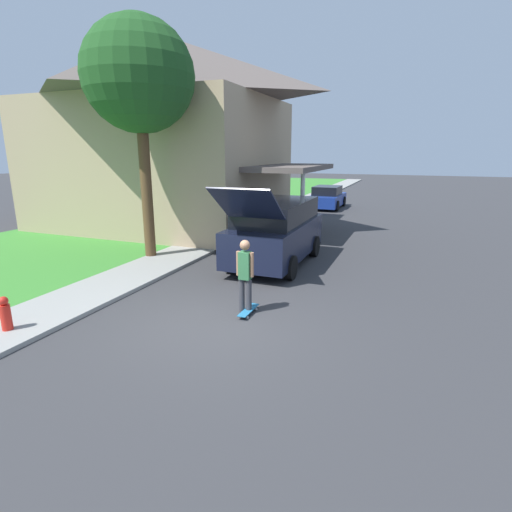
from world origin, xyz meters
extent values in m
plane|color=#333335|center=(0.00, 0.00, 0.00)|extent=(120.00, 120.00, 0.00)
cube|color=#387F2D|center=(-8.00, 6.00, 0.04)|extent=(10.00, 80.00, 0.08)
cube|color=gray|center=(-3.60, 6.00, 0.05)|extent=(1.80, 80.00, 0.10)
cube|color=tan|center=(-7.42, 9.25, 2.92)|extent=(10.37, 7.63, 5.68)
pyramid|color=#5B514C|center=(-7.42, 9.25, 7.16)|extent=(11.17, 8.43, 2.79)
cube|color=#5B514C|center=(-1.13, 9.25, 2.88)|extent=(2.60, 5.34, 0.20)
cylinder|color=silver|center=(-0.03, 7.34, 1.43)|extent=(0.16, 0.16, 2.70)
cylinder|color=brown|center=(-4.39, 3.96, 2.45)|extent=(0.36, 0.36, 4.75)
sphere|color=#1E4C1E|center=(-4.39, 3.96, 5.77)|extent=(3.43, 3.43, 3.43)
cube|color=black|center=(-0.20, 4.86, 0.82)|extent=(1.93, 4.58, 1.06)
cube|color=black|center=(-0.20, 4.97, 1.69)|extent=(1.78, 3.57, 0.66)
cylinder|color=black|center=(-1.13, 6.28, 0.35)|extent=(0.24, 0.70, 0.70)
cylinder|color=black|center=(0.72, 6.28, 0.35)|extent=(0.24, 0.70, 0.70)
cylinder|color=black|center=(-1.13, 3.44, 0.35)|extent=(0.24, 0.70, 0.70)
cylinder|color=black|center=(0.72, 3.44, 0.35)|extent=(0.24, 0.70, 0.70)
cube|color=black|center=(-0.20, 2.52, 2.21)|extent=(1.70, 1.30, 0.92)
cube|color=navy|center=(-1.42, 18.62, 0.51)|extent=(1.77, 4.03, 0.68)
cube|color=black|center=(-1.42, 18.52, 1.13)|extent=(1.56, 2.10, 0.55)
cylinder|color=black|center=(-2.28, 19.83, 0.32)|extent=(0.20, 0.65, 0.65)
cylinder|color=black|center=(-0.57, 19.83, 0.32)|extent=(0.20, 0.65, 0.65)
cylinder|color=black|center=(-2.28, 17.41, 0.32)|extent=(0.20, 0.65, 0.65)
cylinder|color=black|center=(-0.57, 17.41, 0.32)|extent=(0.20, 0.65, 0.65)
cylinder|color=#38383D|center=(0.41, 0.73, 0.40)|extent=(0.13, 0.13, 0.80)
cylinder|color=#38383D|center=(0.58, 0.73, 0.40)|extent=(0.13, 0.13, 0.80)
cube|color=#337042|center=(0.50, 0.73, 1.11)|extent=(0.25, 0.20, 0.62)
sphere|color=#9E7051|center=(0.50, 0.73, 1.57)|extent=(0.22, 0.22, 0.22)
cylinder|color=#9E7051|center=(0.34, 0.73, 1.15)|extent=(0.09, 0.09, 0.55)
cylinder|color=#9E7051|center=(0.66, 0.73, 1.15)|extent=(0.09, 0.09, 0.55)
cube|color=#236B99|center=(0.58, 0.71, 0.09)|extent=(0.20, 0.83, 0.02)
cylinder|color=silver|center=(0.49, 0.97, 0.03)|extent=(0.03, 0.06, 0.06)
cylinder|color=silver|center=(0.67, 0.97, 0.03)|extent=(0.03, 0.06, 0.06)
cylinder|color=silver|center=(0.49, 0.45, 0.03)|extent=(0.03, 0.06, 0.06)
cylinder|color=silver|center=(0.67, 0.45, 0.03)|extent=(0.03, 0.06, 0.06)
cylinder|color=red|center=(-3.47, -2.00, 0.36)|extent=(0.20, 0.20, 0.52)
sphere|color=red|center=(-3.47, -2.00, 0.70)|extent=(0.18, 0.18, 0.18)
camera|label=1|loc=(3.81, -6.96, 3.52)|focal=28.00mm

